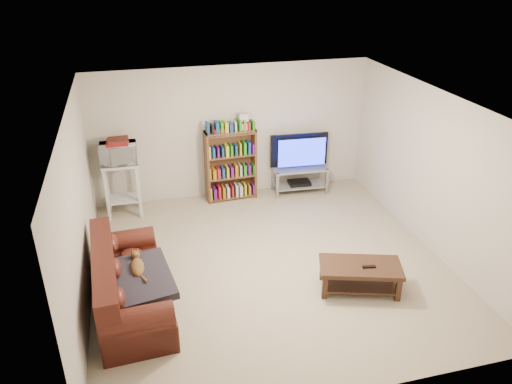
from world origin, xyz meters
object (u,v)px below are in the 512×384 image
object	(u,v)px
bookshelf	(231,164)
sofa	(126,289)
tv_stand	(300,175)
coffee_table	(360,272)

from	to	relation	value
bookshelf	sofa	bearing A→B (deg)	-128.01
sofa	tv_stand	size ratio (longest dim) A/B	1.96
bookshelf	tv_stand	bearing A→B (deg)	-5.94
tv_stand	bookshelf	world-z (taller)	bookshelf
sofa	bookshelf	world-z (taller)	bookshelf
tv_stand	coffee_table	bearing A→B (deg)	-90.22
sofa	bookshelf	distance (m)	3.40
sofa	coffee_table	xyz separation A→B (m)	(3.04, -0.37, -0.03)
coffee_table	tv_stand	distance (m)	3.08
coffee_table	tv_stand	bearing A→B (deg)	103.86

